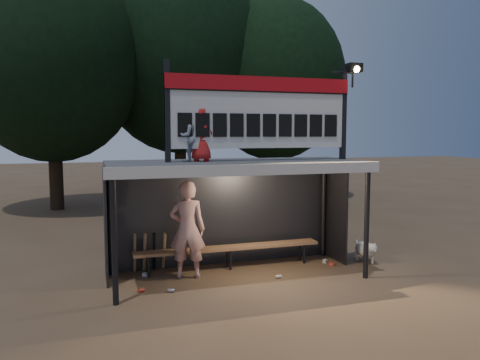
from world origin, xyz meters
name	(u,v)px	position (x,y,z in m)	size (l,w,h in m)	color
ground	(237,276)	(0.00, 0.00, 0.00)	(80.00, 80.00, 0.00)	#4E3927
player	(187,229)	(-0.95, 0.21, 0.97)	(0.71, 0.47, 1.94)	silver
child_a	(188,137)	(-0.96, 0.07, 2.80)	(0.46, 0.36, 0.95)	gray
child_b	(201,135)	(-0.69, 0.05, 2.84)	(0.51, 0.33, 1.04)	#AF1B1B
dugout_shelter	(233,184)	(0.00, 0.24, 1.85)	(5.10, 2.08, 2.32)	#434345
scoreboard_assembly	(263,110)	(0.56, -0.01, 3.32)	(4.10, 0.27, 1.99)	black
bench	(229,248)	(0.00, 0.55, 0.43)	(4.00, 0.35, 0.48)	#996C48
tree_left	(52,61)	(-4.00, 10.00, 5.51)	(6.46, 6.46, 9.27)	black
tree_mid	(179,56)	(1.00, 11.50, 6.17)	(7.22, 7.22, 10.36)	black
tree_right	(274,80)	(5.00, 10.50, 5.19)	(6.08, 6.08, 8.72)	#322316
dog	(366,250)	(3.06, 0.11, 0.28)	(0.36, 0.81, 0.49)	beige
bats	(149,251)	(-1.63, 0.82, 0.43)	(0.67, 0.35, 0.84)	#A0724A
litter	(239,275)	(0.02, -0.06, 0.04)	(4.24, 1.20, 0.08)	red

